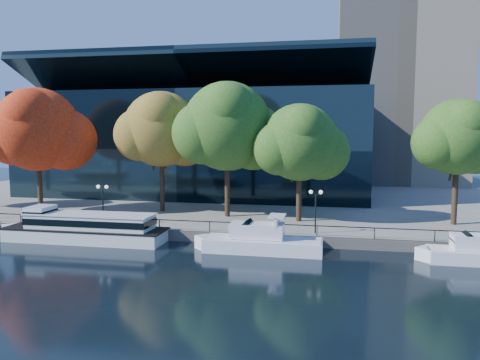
% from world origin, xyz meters
% --- Properties ---
extents(ground, '(160.00, 160.00, 0.00)m').
position_xyz_m(ground, '(0.00, 0.00, 0.00)').
color(ground, black).
rests_on(ground, ground).
extents(promenade, '(90.00, 67.08, 1.00)m').
position_xyz_m(promenade, '(0.00, 36.38, 0.50)').
color(promenade, slate).
rests_on(promenade, ground).
extents(railing, '(88.20, 0.08, 0.99)m').
position_xyz_m(railing, '(0.00, 3.25, 1.94)').
color(railing, black).
rests_on(railing, promenade).
extents(convention_building, '(50.00, 24.57, 21.43)m').
position_xyz_m(convention_building, '(-4.00, 31.79, 8.51)').
color(convention_building, black).
rests_on(convention_building, ground).
extents(office_tower, '(22.50, 22.50, 65.90)m').
position_xyz_m(office_tower, '(28.00, 55.00, 33.02)').
color(office_tower, gray).
rests_on(office_tower, ground).
extents(tour_boat, '(17.10, 3.81, 3.24)m').
position_xyz_m(tour_boat, '(-7.10, 1.26, 1.38)').
color(tour_boat, silver).
rests_on(tour_boat, ground).
extents(cruiser_near, '(11.32, 2.92, 3.28)m').
position_xyz_m(cruiser_near, '(10.02, 0.54, 1.02)').
color(cruiser_near, white).
rests_on(cruiser_near, ground).
extents(cruiser_far, '(8.94, 2.48, 2.92)m').
position_xyz_m(cruiser_far, '(27.51, 0.41, 0.93)').
color(cruiser_far, white).
rests_on(cruiser_far, ground).
extents(tree_1, '(11.95, 9.80, 14.40)m').
position_xyz_m(tree_1, '(-16.89, 9.66, 10.42)').
color(tree_1, black).
rests_on(tree_1, promenade).
extents(tree_2, '(11.00, 9.02, 14.06)m').
position_xyz_m(tree_2, '(-3.27, 13.23, 10.47)').
color(tree_2, black).
rests_on(tree_2, promenade).
extents(tree_3, '(12.19, 10.00, 14.83)m').
position_xyz_m(tree_3, '(5.07, 11.36, 10.75)').
color(tree_3, black).
rests_on(tree_3, promenade).
extents(tree_4, '(10.03, 8.22, 12.29)m').
position_xyz_m(tree_4, '(13.03, 10.07, 9.10)').
color(tree_4, black).
rests_on(tree_4, promenade).
extents(tree_5, '(9.51, 7.80, 12.66)m').
position_xyz_m(tree_5, '(28.61, 11.40, 9.68)').
color(tree_5, black).
rests_on(tree_5, promenade).
extents(lamp_1, '(1.26, 0.36, 4.03)m').
position_xyz_m(lamp_1, '(-6.49, 4.50, 3.98)').
color(lamp_1, black).
rests_on(lamp_1, promenade).
extents(lamp_2, '(1.26, 0.36, 4.03)m').
position_xyz_m(lamp_2, '(14.79, 4.50, 3.98)').
color(lamp_2, black).
rests_on(lamp_2, promenade).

